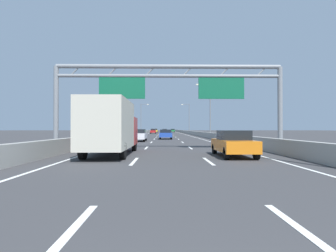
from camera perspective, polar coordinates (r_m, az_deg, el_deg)
The scene contains 54 objects.
ground_plane at distance 100.56m, azimuth -0.66°, elevation -1.43°, with size 260.00×260.00×0.00m, color #38383A.
lane_dash_left_0 at distance 4.58m, azimuth -20.50°, elevation -20.83°, with size 0.16×3.00×0.01m, color white.
lane_dash_left_1 at distance 13.23m, azimuth -7.17°, elevation -7.44°, with size 0.16×3.00×0.01m, color white.
lane_dash_left_2 at distance 22.15m, azimuth -4.61°, elevation -4.65°, with size 0.16×3.00×0.01m, color white.
lane_dash_left_3 at distance 31.12m, azimuth -3.52°, elevation -3.46°, with size 0.16×3.00×0.01m, color white.
lane_dash_left_4 at distance 40.11m, azimuth -2.93°, elevation -2.80°, with size 0.16×3.00×0.01m, color white.
lane_dash_left_5 at distance 49.10m, azimuth -2.55°, elevation -2.38°, with size 0.16×3.00×0.01m, color white.
lane_dash_left_6 at distance 58.09m, azimuth -2.29°, elevation -2.09°, with size 0.16×3.00×0.01m, color white.
lane_dash_left_7 at distance 67.08m, azimuth -2.10°, elevation -1.88°, with size 0.16×3.00×0.01m, color white.
lane_dash_left_8 at distance 76.08m, azimuth -1.95°, elevation -1.72°, with size 0.16×3.00×0.01m, color white.
lane_dash_left_9 at distance 85.08m, azimuth -1.84°, elevation -1.60°, with size 0.16×3.00×0.01m, color white.
lane_dash_left_10 at distance 94.07m, azimuth -1.74°, elevation -1.49°, with size 0.16×3.00×0.01m, color white.
lane_dash_left_11 at distance 103.07m, azimuth -1.67°, elevation -1.41°, with size 0.16×3.00×0.01m, color white.
lane_dash_left_12 at distance 112.07m, azimuth -1.60°, elevation -1.34°, with size 0.16×3.00×0.01m, color white.
lane_dash_left_13 at distance 121.07m, azimuth -1.55°, elevation -1.28°, with size 0.16×3.00×0.01m, color white.
lane_dash_left_14 at distance 130.07m, azimuth -1.50°, elevation -1.22°, with size 0.16×3.00×0.01m, color white.
lane_dash_left_15 at distance 139.07m, azimuth -1.46°, elevation -1.18°, with size 0.16×3.00×0.01m, color white.
lane_dash_left_16 at distance 148.07m, azimuth -1.42°, elevation -1.14°, with size 0.16×3.00×0.01m, color white.
lane_dash_left_17 at distance 157.06m, azimuth -1.39°, elevation -1.10°, with size 0.16×3.00×0.01m, color white.
lane_dash_right_0 at distance 4.86m, azimuth 27.29°, elevation -19.61°, with size 0.16×3.00×0.01m, color white.
lane_dash_right_1 at distance 13.32m, azimuth 8.54°, elevation -7.39°, with size 0.16×3.00×0.01m, color white.
lane_dash_right_2 at distance 22.21m, azimuth 4.73°, elevation -4.64°, with size 0.16×3.00×0.01m, color white.
lane_dash_right_3 at distance 31.17m, azimuth 3.11°, elevation -3.45°, with size 0.16×3.00×0.01m, color white.
lane_dash_right_4 at distance 40.14m, azimuth 2.22°, elevation -2.80°, with size 0.16×3.00×0.01m, color white.
lane_dash_right_5 at distance 49.12m, azimuth 1.66°, elevation -2.38°, with size 0.16×3.00×0.01m, color white.
lane_dash_right_6 at distance 58.11m, azimuth 1.26°, elevation -2.09°, with size 0.16×3.00×0.01m, color white.
lane_dash_right_7 at distance 67.10m, azimuth 0.98°, elevation -1.88°, with size 0.16×3.00×0.01m, color white.
lane_dash_right_8 at distance 76.10m, azimuth 0.76°, elevation -1.72°, with size 0.16×3.00×0.01m, color white.
lane_dash_right_9 at distance 85.09m, azimuth 0.59°, elevation -1.60°, with size 0.16×3.00×0.01m, color white.
lane_dash_right_10 at distance 94.09m, azimuth 0.45°, elevation -1.49°, with size 0.16×3.00×0.01m, color white.
lane_dash_right_11 at distance 103.08m, azimuth 0.33°, elevation -1.41°, with size 0.16×3.00×0.01m, color white.
lane_dash_right_12 at distance 112.08m, azimuth 0.24°, elevation -1.34°, with size 0.16×3.00×0.01m, color white.
lane_dash_right_13 at distance 121.08m, azimuth 0.16°, elevation -1.28°, with size 0.16×3.00×0.01m, color white.
lane_dash_right_14 at distance 130.08m, azimuth 0.08°, elevation -1.22°, with size 0.16×3.00×0.01m, color white.
lane_dash_right_15 at distance 139.08m, azimuth 0.02°, elevation -1.18°, with size 0.16×3.00×0.01m, color white.
lane_dash_right_16 at distance 148.07m, azimuth -0.03°, elevation -1.14°, with size 0.16×3.00×0.01m, color white.
lane_dash_right_17 at distance 157.07m, azimuth -0.08°, elevation -1.10°, with size 0.16×3.00×0.01m, color white.
edge_line_left at distance 88.70m, azimuth -4.03°, elevation -1.55°, with size 0.16×176.00×0.01m, color white.
edge_line_right at distance 88.74m, azimuth 2.76°, elevation -1.55°, with size 0.16×176.00×0.01m, color white.
barrier_left at distance 110.75m, azimuth -4.25°, elevation -1.10°, with size 0.45×220.00×0.95m.
barrier_right at distance 110.79m, azimuth 2.89°, elevation -1.10°, with size 0.45×220.00×0.95m.
sign_gantry at distance 20.16m, azimuth 0.32°, elevation 8.72°, with size 16.99×0.36×6.36m.
streetlamp_left_mid at distance 47.25m, azimuth -9.54°, elevation 4.09°, with size 2.58×0.28×9.50m.
streetlamp_right_mid at distance 47.37m, azimuth 8.67°, elevation 4.08°, with size 2.58×0.28×9.50m.
streetlamp_left_far at distance 86.05m, azimuth -5.61°, elevation 2.01°, with size 2.58×0.28×9.50m.
streetlamp_right_far at distance 86.11m, azimuth 4.35°, elevation 2.01°, with size 2.58×0.28×9.50m.
orange_car at distance 15.76m, azimuth 13.68°, elevation -3.57°, with size 1.78×4.26×1.49m.
white_car at distance 33.61m, azimuth -6.21°, elevation -1.92°, with size 1.76×4.57×1.51m.
silver_car at distance 97.18m, azimuth -0.73°, elevation -1.02°, with size 1.90×4.46×1.44m.
green_car at distance 115.64m, azimuth 0.97°, elevation -0.96°, with size 1.80×4.68×1.41m.
yellow_car at distance 107.69m, azimuth -2.70°, elevation -0.97°, with size 1.75×4.43×1.50m.
blue_car at distance 40.35m, azimuth -0.50°, elevation -1.73°, with size 1.87×4.32×1.44m.
red_car at distance 84.36m, azimuth -3.17°, elevation -1.10°, with size 1.71×4.35×1.50m.
box_truck at distance 16.31m, azimuth -12.00°, elevation -0.11°, with size 2.35×7.62×3.18m.
Camera 1 is at (-0.36, -0.55, 1.60)m, focal length 28.74 mm.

